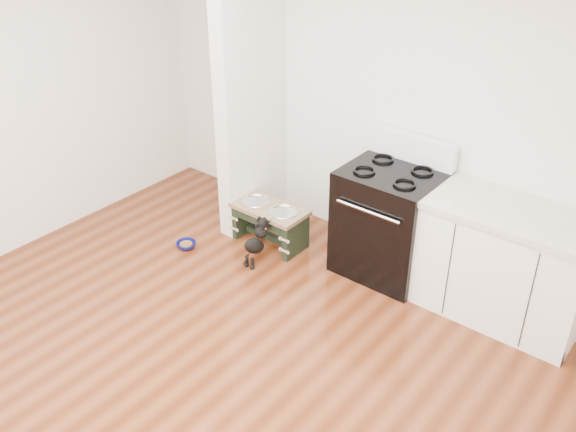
# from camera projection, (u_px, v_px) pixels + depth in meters

# --- Properties ---
(ground) EXTENTS (5.00, 5.00, 0.00)m
(ground) POSITION_uv_depth(u_px,v_px,m) (178.00, 403.00, 4.17)
(ground) COLOR #4B200D
(ground) RESTS_ON ground
(room_shell) EXTENTS (5.00, 5.00, 5.00)m
(room_shell) POSITION_uv_depth(u_px,v_px,m) (152.00, 181.00, 3.35)
(room_shell) COLOR silver
(room_shell) RESTS_ON ground
(partition_wall) EXTENTS (0.15, 0.80, 2.70)m
(partition_wall) POSITION_uv_depth(u_px,v_px,m) (251.00, 84.00, 5.54)
(partition_wall) COLOR silver
(partition_wall) RESTS_ON ground
(oven_range) EXTENTS (0.76, 0.69, 1.14)m
(oven_range) POSITION_uv_depth(u_px,v_px,m) (389.00, 220.00, 5.25)
(oven_range) COLOR black
(oven_range) RESTS_ON ground
(cabinet_run) EXTENTS (1.24, 0.64, 0.91)m
(cabinet_run) POSITION_uv_depth(u_px,v_px,m) (505.00, 264.00, 4.75)
(cabinet_run) COLOR white
(cabinet_run) RESTS_ON ground
(dog_feeder) EXTENTS (0.67, 0.36, 0.38)m
(dog_feeder) POSITION_uv_depth(u_px,v_px,m) (269.00, 218.00, 5.71)
(dog_feeder) COLOR black
(dog_feeder) RESTS_ON ground
(puppy) EXTENTS (0.12, 0.35, 0.41)m
(puppy) POSITION_uv_depth(u_px,v_px,m) (257.00, 240.00, 5.46)
(puppy) COLOR black
(puppy) RESTS_ON ground
(floor_bowl) EXTENTS (0.21, 0.21, 0.06)m
(floor_bowl) POSITION_uv_depth(u_px,v_px,m) (186.00, 245.00, 5.76)
(floor_bowl) COLOR #0C0F58
(floor_bowl) RESTS_ON ground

